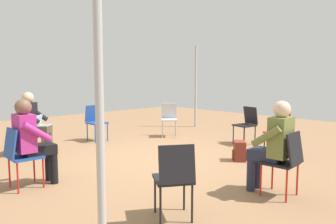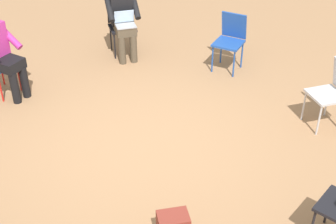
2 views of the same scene
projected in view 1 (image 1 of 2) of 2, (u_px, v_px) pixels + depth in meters
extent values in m
plane|color=#99704C|center=(159.00, 159.00, 6.13)|extent=(15.03, 15.03, 0.00)
cube|color=black|center=(30.00, 133.00, 6.40)|extent=(0.57, 0.57, 0.03)
cylinder|color=black|center=(42.00, 143.00, 6.59)|extent=(0.02, 0.02, 0.42)
cylinder|color=black|center=(35.00, 146.00, 6.25)|extent=(0.02, 0.02, 0.42)
cylinder|color=black|center=(25.00, 143.00, 6.59)|extent=(0.02, 0.02, 0.42)
cylinder|color=black|center=(17.00, 146.00, 6.25)|extent=(0.02, 0.02, 0.42)
cube|color=black|center=(19.00, 122.00, 6.37)|extent=(0.33, 0.33, 0.40)
cube|color=#1E4799|center=(97.00, 123.00, 7.76)|extent=(0.41, 0.41, 0.03)
cylinder|color=#1E4799|center=(108.00, 132.00, 7.79)|extent=(0.02, 0.02, 0.42)
cylinder|color=#1E4799|center=(95.00, 134.00, 7.55)|extent=(0.02, 0.02, 0.42)
cylinder|color=#1E4799|center=(99.00, 131.00, 8.02)|extent=(0.02, 0.02, 0.42)
cylinder|color=#1E4799|center=(87.00, 132.00, 7.78)|extent=(0.02, 0.02, 0.42)
cube|color=#1E4799|center=(93.00, 113.00, 7.87)|extent=(0.10, 0.38, 0.40)
cube|color=red|center=(277.00, 134.00, 6.34)|extent=(0.56, 0.56, 0.03)
cylinder|color=black|center=(272.00, 147.00, 6.18)|extent=(0.02, 0.02, 0.42)
cylinder|color=black|center=(264.00, 143.00, 6.51)|extent=(0.02, 0.02, 0.42)
cylinder|color=black|center=(289.00, 147.00, 6.22)|extent=(0.02, 0.02, 0.42)
cylinder|color=black|center=(281.00, 143.00, 6.55)|extent=(0.02, 0.02, 0.42)
cube|color=red|center=(286.00, 122.00, 6.34)|extent=(0.36, 0.31, 0.40)
cube|color=#1E4799|center=(26.00, 157.00, 4.52)|extent=(0.41, 0.41, 0.03)
cylinder|color=red|center=(34.00, 168.00, 4.78)|extent=(0.02, 0.02, 0.42)
cylinder|color=red|center=(43.00, 173.00, 4.54)|extent=(0.02, 0.02, 0.42)
cylinder|color=red|center=(9.00, 173.00, 4.56)|extent=(0.02, 0.02, 0.42)
cylinder|color=red|center=(18.00, 178.00, 4.31)|extent=(0.02, 0.02, 0.42)
cube|color=#1E4799|center=(10.00, 144.00, 4.37)|extent=(0.38, 0.10, 0.40)
cube|color=black|center=(280.00, 163.00, 4.22)|extent=(0.42, 0.42, 0.03)
cylinder|color=red|center=(261.00, 180.00, 4.23)|extent=(0.02, 0.02, 0.42)
cylinder|color=red|center=(272.00, 174.00, 4.48)|extent=(0.02, 0.02, 0.42)
cylinder|color=red|center=(287.00, 186.00, 4.00)|extent=(0.02, 0.02, 0.42)
cylinder|color=red|center=(297.00, 179.00, 4.25)|extent=(0.02, 0.02, 0.42)
cube|color=black|center=(295.00, 149.00, 4.07)|extent=(0.11, 0.38, 0.40)
cube|color=black|center=(173.00, 179.00, 3.56)|extent=(0.55, 0.55, 0.03)
cylinder|color=black|center=(155.00, 195.00, 3.71)|extent=(0.02, 0.02, 0.42)
cylinder|color=black|center=(184.00, 192.00, 3.78)|extent=(0.02, 0.02, 0.42)
cylinder|color=black|center=(160.00, 206.00, 3.38)|extent=(0.02, 0.02, 0.42)
cylinder|color=black|center=(192.00, 204.00, 3.45)|extent=(0.02, 0.02, 0.42)
cube|color=black|center=(177.00, 164.00, 3.35)|extent=(0.28, 0.37, 0.40)
cube|color=#B7B7BC|center=(169.00, 120.00, 8.31)|extent=(0.57, 0.57, 0.03)
cylinder|color=#B7B7BC|center=(176.00, 130.00, 8.17)|extent=(0.02, 0.02, 0.42)
cylinder|color=#B7B7BC|center=(162.00, 130.00, 8.17)|extent=(0.02, 0.02, 0.42)
cylinder|color=#B7B7BC|center=(176.00, 127.00, 8.51)|extent=(0.02, 0.02, 0.42)
cylinder|color=#B7B7BC|center=(162.00, 127.00, 8.50)|extent=(0.02, 0.02, 0.42)
cube|color=#B7B7BC|center=(169.00, 111.00, 8.48)|extent=(0.33, 0.34, 0.40)
cube|color=black|center=(244.00, 125.00, 7.39)|extent=(0.47, 0.47, 0.03)
cylinder|color=black|center=(244.00, 137.00, 7.18)|extent=(0.02, 0.02, 0.42)
cylinder|color=black|center=(233.00, 135.00, 7.46)|extent=(0.02, 0.02, 0.42)
cylinder|color=black|center=(255.00, 136.00, 7.36)|extent=(0.02, 0.02, 0.42)
cylinder|color=black|center=(244.00, 133.00, 7.64)|extent=(0.02, 0.02, 0.42)
cube|color=black|center=(251.00, 115.00, 7.46)|extent=(0.39, 0.17, 0.40)
cylinder|color=#4C4233|center=(50.00, 143.00, 6.50)|extent=(0.11, 0.11, 0.45)
cylinder|color=#4C4233|center=(46.00, 145.00, 6.33)|extent=(0.11, 0.11, 0.45)
cube|color=#4C4233|center=(39.00, 129.00, 6.39)|extent=(0.51, 0.51, 0.14)
cube|color=black|center=(29.00, 116.00, 6.36)|extent=(0.40, 0.40, 0.52)
sphere|color=#DBAD89|center=(28.00, 98.00, 6.32)|extent=(0.22, 0.22, 0.22)
cylinder|color=black|center=(38.00, 114.00, 6.55)|extent=(0.34, 0.34, 0.31)
cylinder|color=black|center=(29.00, 116.00, 6.16)|extent=(0.34, 0.34, 0.31)
cube|color=#9EA0A5|center=(44.00, 125.00, 6.38)|extent=(0.37, 0.37, 0.02)
cube|color=#B2D1F2|center=(39.00, 120.00, 6.36)|extent=(0.25, 0.25, 0.20)
cylinder|color=#23283D|center=(251.00, 175.00, 4.41)|extent=(0.11, 0.11, 0.45)
cylinder|color=#23283D|center=(257.00, 172.00, 4.55)|extent=(0.11, 0.11, 0.45)
cube|color=#23283D|center=(266.00, 155.00, 4.34)|extent=(0.44, 0.32, 0.14)
cube|color=olive|center=(281.00, 137.00, 4.18)|extent=(0.24, 0.35, 0.52)
sphere|color=beige|center=(282.00, 109.00, 4.14)|extent=(0.22, 0.22, 0.22)
cylinder|color=olive|center=(266.00, 136.00, 4.10)|extent=(0.40, 0.11, 0.31)
cylinder|color=olive|center=(280.00, 132.00, 4.39)|extent=(0.40, 0.11, 0.31)
cylinder|color=black|center=(49.00, 166.00, 4.85)|extent=(0.11, 0.11, 0.45)
cylinder|color=black|center=(54.00, 168.00, 4.72)|extent=(0.11, 0.11, 0.45)
cube|color=black|center=(39.00, 150.00, 4.64)|extent=(0.31, 0.43, 0.14)
cube|color=#B22D84|center=(24.00, 133.00, 4.48)|extent=(0.35, 0.23, 0.52)
sphere|color=brown|center=(23.00, 107.00, 4.44)|extent=(0.22, 0.22, 0.22)
cylinder|color=#B22D84|center=(27.00, 129.00, 4.69)|extent=(0.10, 0.40, 0.31)
cylinder|color=#B22D84|center=(37.00, 132.00, 4.40)|extent=(0.10, 0.40, 0.31)
cube|color=maroon|center=(240.00, 151.00, 5.99)|extent=(0.33, 0.34, 0.36)
cube|color=maroon|center=(239.00, 155.00, 6.00)|extent=(0.32, 0.31, 0.16)
cylinder|color=#B2B2B7|center=(196.00, 87.00, 9.84)|extent=(0.07, 0.07, 2.44)
cylinder|color=#B2B2B7|center=(100.00, 120.00, 2.58)|extent=(0.07, 0.07, 2.41)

